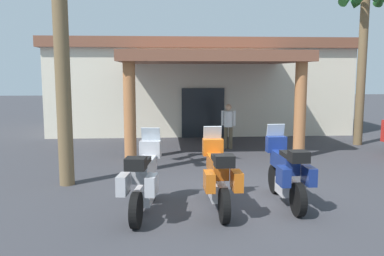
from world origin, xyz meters
The scene contains 7 objects.
ground_plane centered at (0.00, 0.00, 0.00)m, with size 80.00×80.00×0.00m, color #38383D.
motel_building centered at (0.00, 10.86, 2.16)m, with size 13.64×10.21×4.21m.
motorcycle_silver centered at (-2.08, -0.96, 0.70)m, with size 0.81×2.21×1.61m.
motorcycle_orange centered at (-0.59, -0.82, 0.70)m, with size 0.71×2.21×1.61m.
motorcycle_blue centered at (0.90, -0.55, 0.70)m, with size 0.71×2.21×1.61m.
pedestrian centered at (0.66, 5.74, 0.94)m, with size 0.50×0.32×1.63m.
palm_tree_near_portico centered at (5.76, 6.21, 4.56)m, with size 1.93×2.02×6.21m.
Camera 1 is at (-1.70, -8.84, 2.80)m, focal length 38.46 mm.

